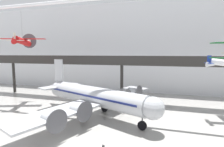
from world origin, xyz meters
The scene contains 4 objects.
hangar_back_wall centered at (0.00, 32.87, 12.24)m, with size 140.00×3.00×24.47m.
mezzanine_walkway centered at (0.00, 20.81, 8.52)m, with size 110.00×3.20×10.19m.
airliner_silver_main centered at (-2.53, 11.08, 3.39)m, with size 24.41×28.59×9.48m.
suspended_plane_red_highwing centered at (-19.29, 13.91, 13.17)m, with size 8.91×7.61×7.47m.
Camera 1 is at (8.75, -16.11, 10.71)m, focal length 28.00 mm.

